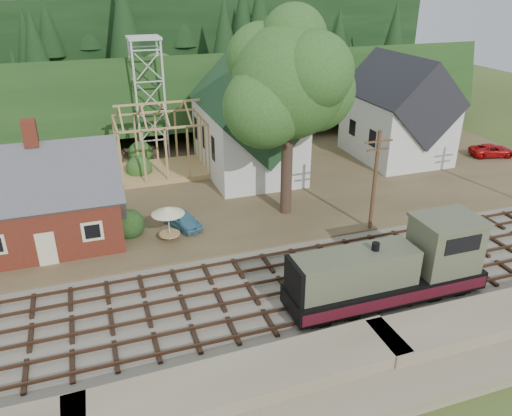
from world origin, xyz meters
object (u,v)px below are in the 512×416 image
object	(u,v)px
locomotive	(394,270)
patio_set	(168,212)
car_red	(492,150)
car_blue	(182,219)

from	to	relation	value
locomotive	patio_set	size ratio (longest dim) A/B	4.56
locomotive	car_red	size ratio (longest dim) A/B	2.60
car_blue	car_red	xyz separation A→B (m)	(34.48, 5.57, -0.01)
car_blue	patio_set	bearing A→B (deg)	-148.80
locomotive	patio_set	bearing A→B (deg)	135.09
locomotive	patio_set	xyz separation A→B (m)	(-11.37, 11.33, 0.42)
car_blue	patio_set	xyz separation A→B (m)	(-1.29, -1.75, 1.60)
car_red	patio_set	distance (m)	36.54
car_blue	patio_set	distance (m)	2.70
patio_set	car_blue	bearing A→B (deg)	53.50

